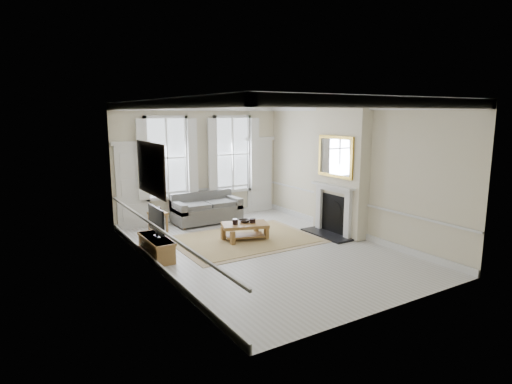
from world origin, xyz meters
TOP-DOWN VIEW (x-y plane):
  - floor at (0.00, 0.00)m, footprint 7.20×7.20m
  - ceiling at (0.00, 0.00)m, footprint 7.20×7.20m
  - back_wall at (0.00, 3.60)m, footprint 5.20×0.00m
  - left_wall at (-2.60, 0.00)m, footprint 0.00×7.20m
  - right_wall at (2.60, 0.00)m, footprint 0.00×7.20m
  - window_left at (-1.05, 3.55)m, footprint 1.26×0.20m
  - window_right at (1.05, 3.55)m, footprint 1.26×0.20m
  - door_left at (-2.05, 3.56)m, footprint 0.90×0.08m
  - door_right at (2.05, 3.56)m, footprint 0.90×0.08m
  - painting at (-2.56, 0.30)m, footprint 0.05×1.66m
  - chimney_breast at (2.43, 0.20)m, footprint 0.35×1.70m
  - hearth at (2.00, 0.20)m, footprint 0.55×1.50m
  - fireplace at (2.20, 0.20)m, footprint 0.21×1.45m
  - mirror at (2.21, 0.20)m, footprint 0.06×1.26m
  - sofa at (-0.08, 3.11)m, footprint 1.92×0.94m
  - side_table at (-1.62, 2.84)m, footprint 0.47×0.47m
  - rug at (-0.01, 0.98)m, footprint 3.50×2.60m
  - coffee_table at (-0.01, 0.98)m, footprint 1.28×0.99m
  - ceramic_pot_a at (-0.26, 1.03)m, footprint 0.13×0.13m
  - ceramic_pot_b at (0.19, 0.93)m, footprint 0.15×0.15m
  - bowl at (0.04, 1.08)m, footprint 0.29×0.29m
  - tv_stand at (-2.34, 0.84)m, footprint 0.41×1.28m
  - tv at (-2.32, 0.84)m, footprint 0.08×0.90m

SIDE VIEW (x-z plane):
  - floor at x=0.00m, z-range 0.00..0.00m
  - rug at x=-0.01m, z-range 0.00..0.02m
  - hearth at x=2.00m, z-range 0.00..0.05m
  - tv_stand at x=-2.34m, z-range 0.00..0.46m
  - coffee_table at x=-0.01m, z-range 0.13..0.56m
  - sofa at x=-0.08m, z-range -0.07..0.80m
  - side_table at x=-1.62m, z-range 0.16..0.70m
  - bowl at x=0.04m, z-range 0.42..0.49m
  - ceramic_pot_b at x=0.19m, z-range 0.42..0.53m
  - ceramic_pot_a at x=-0.26m, z-range 0.42..0.56m
  - fireplace at x=2.20m, z-range 0.07..1.40m
  - tv at x=-2.32m, z-range 0.51..1.19m
  - door_left at x=-2.05m, z-range 0.00..2.30m
  - door_right at x=2.05m, z-range 0.00..2.30m
  - back_wall at x=0.00m, z-range -0.90..4.30m
  - left_wall at x=-2.60m, z-range -1.90..5.30m
  - right_wall at x=2.60m, z-range -1.90..5.30m
  - chimney_breast at x=2.43m, z-range 0.01..3.39m
  - window_left at x=-1.05m, z-range 0.80..3.00m
  - window_right at x=1.05m, z-range 0.80..3.00m
  - painting at x=-2.56m, z-range 1.52..2.58m
  - mirror at x=2.21m, z-range 1.52..2.58m
  - ceiling at x=0.00m, z-range 3.40..3.40m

